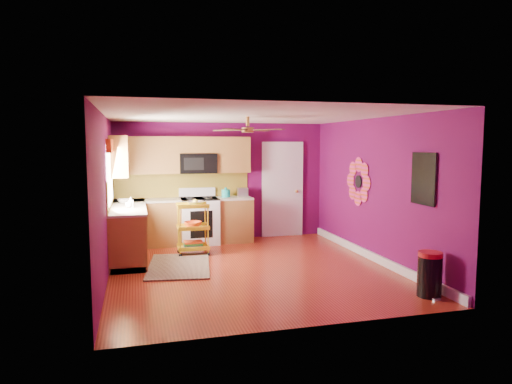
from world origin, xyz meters
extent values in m
plane|color=maroon|center=(0.00, 0.00, 0.00)|extent=(5.00, 5.00, 0.00)
cube|color=#600A4A|center=(0.00, 2.50, 1.25)|extent=(4.50, 0.04, 2.50)
cube|color=#600A4A|center=(0.00, -2.50, 1.25)|extent=(4.50, 0.04, 2.50)
cube|color=#600A4A|center=(-2.25, 0.00, 1.25)|extent=(0.04, 5.00, 2.50)
cube|color=#600A4A|center=(2.25, 0.00, 1.25)|extent=(0.04, 5.00, 2.50)
cube|color=silver|center=(0.00, 0.00, 2.50)|extent=(4.50, 5.00, 0.04)
cube|color=white|center=(2.22, 0.00, 0.07)|extent=(0.05, 4.90, 0.14)
cube|color=brown|center=(-1.95, 1.35, 0.45)|extent=(0.60, 2.30, 0.90)
cube|color=brown|center=(-0.85, 2.20, 0.45)|extent=(2.80, 0.60, 0.90)
cube|color=beige|center=(-1.95, 1.35, 0.92)|extent=(0.63, 2.30, 0.04)
cube|color=beige|center=(-0.85, 2.20, 0.92)|extent=(2.80, 0.63, 0.04)
cube|color=black|center=(-1.95, 1.35, 0.05)|extent=(0.54, 2.30, 0.10)
cube|color=black|center=(-0.85, 2.20, 0.05)|extent=(2.80, 0.54, 0.10)
cube|color=white|center=(-0.55, 2.17, 0.46)|extent=(0.76, 0.66, 0.92)
cube|color=black|center=(-0.55, 2.17, 0.93)|extent=(0.76, 0.62, 0.03)
cube|color=white|center=(-0.55, 2.45, 1.04)|extent=(0.76, 0.06, 0.18)
cube|color=black|center=(-0.55, 1.84, 0.45)|extent=(0.45, 0.02, 0.55)
cube|color=brown|center=(-1.59, 2.33, 1.83)|extent=(1.32, 0.33, 0.75)
cube|color=brown|center=(0.19, 2.33, 1.83)|extent=(0.72, 0.33, 0.75)
cube|color=brown|center=(-0.55, 2.33, 2.03)|extent=(0.76, 0.33, 0.34)
cube|color=brown|center=(-2.08, 1.85, 1.83)|extent=(0.33, 1.30, 0.75)
cube|color=black|center=(-0.55, 2.30, 1.65)|extent=(0.76, 0.38, 0.40)
cube|color=olive|center=(-0.85, 2.49, 1.20)|extent=(2.80, 0.01, 0.51)
cube|color=olive|center=(-2.24, 1.35, 1.20)|extent=(0.01, 2.30, 0.51)
cube|color=white|center=(-2.23, 1.05, 1.55)|extent=(0.03, 1.20, 1.00)
cube|color=#E24A14|center=(-2.20, 1.05, 2.02)|extent=(0.08, 1.35, 0.22)
cube|color=white|center=(1.35, 2.48, 1.02)|extent=(0.85, 0.04, 2.05)
cube|color=white|center=(1.35, 2.46, 1.02)|extent=(0.95, 0.02, 2.15)
sphere|color=#BF8C3F|center=(1.67, 2.42, 1.00)|extent=(0.07, 0.07, 0.07)
cylinder|color=black|center=(2.23, 0.60, 1.35)|extent=(0.01, 0.24, 0.24)
cube|color=#1CA5B9|center=(2.23, -1.40, 1.55)|extent=(0.03, 0.52, 0.72)
cube|color=black|center=(2.21, -1.40, 1.55)|extent=(0.01, 0.56, 0.76)
cylinder|color=#BF8C3F|center=(0.00, 0.20, 2.42)|extent=(0.06, 0.06, 0.16)
cylinder|color=#BF8C3F|center=(0.00, 0.20, 2.28)|extent=(0.20, 0.20, 0.08)
cube|color=#4C2D19|center=(0.27, 0.47, 2.28)|extent=(0.47, 0.47, 0.01)
cube|color=#4C2D19|center=(-0.27, 0.47, 2.28)|extent=(0.47, 0.47, 0.01)
cube|color=#4C2D19|center=(-0.27, -0.07, 2.28)|extent=(0.47, 0.47, 0.01)
cube|color=#4C2D19|center=(0.27, -0.07, 2.28)|extent=(0.47, 0.47, 0.01)
cube|color=black|center=(-1.13, 0.45, 0.01)|extent=(1.21, 1.75, 0.02)
cylinder|color=yellow|center=(-1.05, 1.07, 0.48)|extent=(0.02, 0.02, 0.88)
cylinder|color=yellow|center=(-0.54, 1.07, 0.48)|extent=(0.02, 0.02, 0.88)
cylinder|color=yellow|center=(-1.05, 1.42, 0.48)|extent=(0.02, 0.02, 0.88)
cylinder|color=yellow|center=(-0.54, 1.42, 0.48)|extent=(0.02, 0.02, 0.88)
sphere|color=black|center=(-1.05, 1.07, 0.03)|extent=(0.06, 0.06, 0.06)
sphere|color=black|center=(-0.54, 1.07, 0.03)|extent=(0.06, 0.06, 0.06)
sphere|color=black|center=(-1.05, 1.42, 0.03)|extent=(0.06, 0.06, 0.06)
sphere|color=black|center=(-0.54, 1.42, 0.03)|extent=(0.06, 0.06, 0.06)
cube|color=yellow|center=(-0.79, 1.24, 0.91)|extent=(0.57, 0.42, 0.03)
cube|color=yellow|center=(-0.79, 1.24, 0.50)|extent=(0.57, 0.42, 0.03)
cube|color=yellow|center=(-0.79, 1.24, 0.12)|extent=(0.57, 0.42, 0.03)
imported|color=beige|center=(-0.74, 1.24, 0.96)|extent=(0.32, 0.32, 0.08)
sphere|color=yellow|center=(-0.74, 1.24, 0.98)|extent=(0.10, 0.10, 0.10)
imported|color=#E24A14|center=(-0.79, 1.24, 0.57)|extent=(0.33, 0.33, 0.10)
cube|color=navy|center=(-0.79, 1.24, 0.16)|extent=(0.33, 0.25, 0.04)
cube|color=#267233|center=(-0.79, 1.24, 0.20)|extent=(0.33, 0.25, 0.04)
cube|color=#E24A14|center=(-0.79, 1.24, 0.23)|extent=(0.33, 0.25, 0.03)
cylinder|color=black|center=(1.99, -1.94, 0.27)|extent=(0.36, 0.36, 0.55)
cylinder|color=#B2191D|center=(1.99, -1.94, 0.58)|extent=(0.32, 0.32, 0.06)
cube|color=beige|center=(1.99, -2.10, 0.01)|extent=(0.12, 0.07, 0.03)
cylinder|color=#16A59D|center=(0.02, 2.23, 1.02)|extent=(0.18, 0.18, 0.16)
sphere|color=#16A59D|center=(0.02, 2.23, 1.12)|extent=(0.06, 0.06, 0.06)
cube|color=beige|center=(0.40, 2.30, 1.03)|extent=(0.22, 0.15, 0.18)
imported|color=#EA3F72|center=(-1.89, 1.11, 1.03)|extent=(0.08, 0.09, 0.19)
imported|color=white|center=(-1.90, 1.27, 1.02)|extent=(0.12, 0.12, 0.15)
imported|color=white|center=(-2.00, 1.80, 0.97)|extent=(0.28, 0.28, 0.07)
imported|color=white|center=(-1.92, 1.10, 0.99)|extent=(0.12, 0.12, 0.10)
camera|label=1|loc=(-1.80, -7.12, 2.05)|focal=32.00mm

